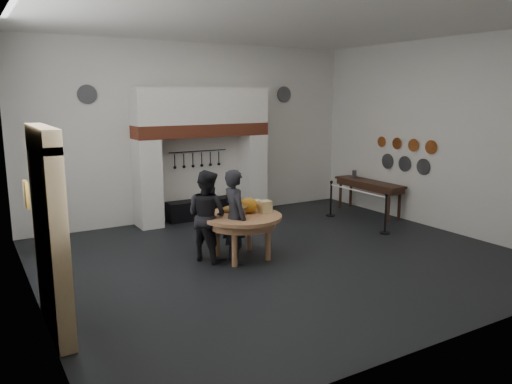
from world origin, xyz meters
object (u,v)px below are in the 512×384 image
work_table (242,217)px  side_table (369,182)px  visitor_far (207,216)px  visitor_near (235,216)px  iron_range (202,209)px  barrier_post_far (331,199)px  barrier_post_near (386,215)px

work_table → side_table: (4.78, 1.53, 0.03)m
visitor_far → work_table: bearing=-137.0°
work_table → visitor_near: 0.28m
iron_range → side_table: size_ratio=0.86×
visitor_far → barrier_post_far: 4.67m
work_table → visitor_near: visitor_near is taller
iron_range → side_table: 4.54m
visitor_far → side_table: visitor_far is taller
side_table → iron_range: bearing=155.9°
work_table → iron_range: bearing=78.6°
iron_range → visitor_far: visitor_far is taller
barrier_post_near → work_table: bearing=177.6°
iron_range → visitor_near: (-0.91, -3.51, 0.66)m
barrier_post_far → visitor_far: bearing=-160.0°
visitor_far → barrier_post_near: 4.41m
visitor_far → barrier_post_near: (4.37, -0.41, -0.44)m
visitor_far → barrier_post_near: bearing=-120.4°
iron_range → visitor_near: size_ratio=1.05×
work_table → visitor_near: bearing=-148.7°
visitor_near → barrier_post_far: visitor_near is taller
barrier_post_near → barrier_post_far: 2.00m
visitor_near → barrier_post_near: visitor_near is taller
visitor_near → barrier_post_far: bearing=-63.1°
work_table → barrier_post_near: 3.76m
side_table → barrier_post_far: same height
iron_range → barrier_post_far: 3.42m
visitor_near → barrier_post_near: size_ratio=2.02×
visitor_far → side_table: 5.56m
barrier_post_near → barrier_post_far: bearing=90.0°
visitor_near → visitor_far: (-0.40, 0.40, -0.02)m
iron_range → visitor_far: bearing=-112.9°
work_table → visitor_far: (-0.64, 0.26, 0.05)m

